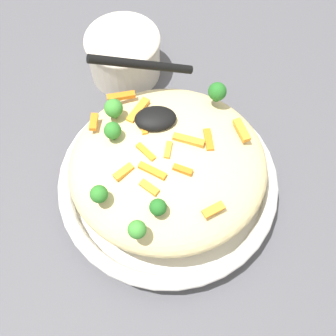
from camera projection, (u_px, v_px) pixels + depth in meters
ground_plane at (168, 190)px, 0.63m from camera, size 2.40×2.40×0.00m
serving_bowl at (168, 183)px, 0.61m from camera, size 0.32×0.32×0.05m
pasta_mound at (168, 165)px, 0.56m from camera, size 0.27×0.26×0.08m
carrot_piece_0 at (213, 210)px, 0.49m from camera, size 0.03×0.02×0.01m
carrot_piece_1 at (146, 154)px, 0.52m from camera, size 0.03×0.03×0.01m
carrot_piece_2 at (149, 188)px, 0.50m from camera, size 0.03×0.02×0.01m
carrot_piece_3 at (124, 172)px, 0.51m from camera, size 0.03×0.02×0.01m
carrot_piece_4 at (242, 130)px, 0.54m from camera, size 0.02×0.04×0.01m
carrot_piece_5 at (143, 126)px, 0.54m from camera, size 0.01×0.03×0.01m
carrot_piece_6 at (208, 140)px, 0.54m from camera, size 0.01×0.03×0.01m
carrot_piece_7 at (189, 140)px, 0.53m from camera, size 0.04×0.02×0.01m
carrot_piece_8 at (138, 110)px, 0.56m from camera, size 0.03×0.04×0.01m
carrot_piece_9 at (183, 170)px, 0.51m from camera, size 0.03×0.02×0.01m
carrot_piece_10 at (171, 153)px, 0.52m from camera, size 0.01×0.03×0.01m
carrot_piece_11 at (152, 171)px, 0.51m from camera, size 0.04×0.03×0.01m
carrot_piece_12 at (94, 122)px, 0.55m from camera, size 0.01×0.03×0.01m
carrot_piece_13 at (121, 96)px, 0.57m from camera, size 0.04×0.01×0.01m
broccoli_floret_0 at (158, 207)px, 0.48m from camera, size 0.02×0.02×0.02m
broccoli_floret_1 at (217, 92)px, 0.56m from camera, size 0.03×0.03×0.03m
broccoli_floret_2 at (99, 194)px, 0.49m from camera, size 0.02×0.02×0.03m
broccoli_floret_3 at (114, 108)px, 0.54m from camera, size 0.03×0.03×0.03m
broccoli_floret_4 at (113, 131)px, 0.53m from camera, size 0.02×0.02×0.03m
broccoli_floret_5 at (137, 230)px, 0.47m from camera, size 0.02×0.02×0.03m
serving_spoon at (151, 100)px, 0.55m from camera, size 0.14×0.11×0.07m
companion_bowl at (124, 54)px, 0.70m from camera, size 0.13×0.13×0.08m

